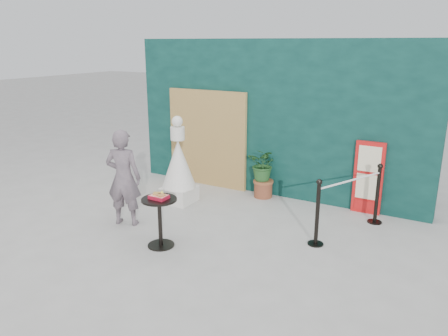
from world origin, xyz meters
TOP-DOWN VIEW (x-y plane):
  - ground at (0.00, 0.00)m, footprint 60.00×60.00m
  - back_wall at (0.00, 3.15)m, footprint 6.00×0.30m
  - bamboo_fence at (-1.40, 2.94)m, footprint 1.80×0.08m
  - woman at (-1.48, 0.47)m, footprint 0.68×0.55m
  - menu_board at (1.90, 2.95)m, footprint 0.50×0.07m
  - statue at (-1.30, 1.76)m, footprint 0.64×0.64m
  - cafe_table at (-0.45, 0.09)m, footprint 0.52×0.52m
  - food_basket at (-0.45, 0.10)m, footprint 0.26×0.19m
  - planter at (-0.03, 2.80)m, footprint 0.58×0.50m
  - stanchion_barrier at (1.84, 1.94)m, footprint 0.84×1.54m

SIDE VIEW (x-z plane):
  - ground at x=0.00m, z-range 0.00..0.00m
  - stanchion_barrier at x=1.84m, z-range -0.02..1.01m
  - cafe_table at x=-0.45m, z-range 0.12..0.87m
  - planter at x=-0.03m, z-range 0.08..1.07m
  - menu_board at x=1.90m, z-range 0.00..1.30m
  - statue at x=-1.30m, z-range -0.15..1.50m
  - food_basket at x=-0.45m, z-range 0.73..0.84m
  - woman at x=-1.48m, z-range 0.00..1.61m
  - bamboo_fence at x=-1.40m, z-range 0.00..2.00m
  - back_wall at x=0.00m, z-range 0.00..3.00m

